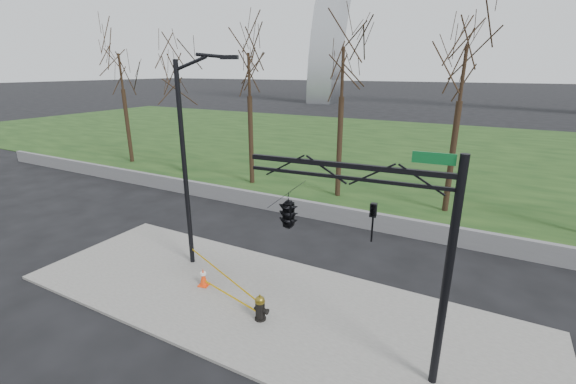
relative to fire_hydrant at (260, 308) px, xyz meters
The scene contains 10 objects.
ground 1.11m from the fire_hydrant, 117.34° to the left, with size 500.00×500.00×0.00m, color black.
sidewalk 1.09m from the fire_hydrant, 117.34° to the left, with size 18.00×6.00×0.10m, color slate.
grass_strip 30.88m from the fire_hydrant, 90.84° to the left, with size 120.00×40.00×0.06m, color black.
guardrail 8.89m from the fire_hydrant, 92.92° to the left, with size 60.00×0.30×0.90m, color #59595B.
tree_row 13.82m from the fire_hydrant, 100.76° to the left, with size 42.01×4.00×9.76m.
fire_hydrant is the anchor object (origin of this frame).
traffic_cone 2.99m from the fire_hydrant, 166.39° to the left, with size 0.42×0.42×0.69m.
street_light 6.31m from the fire_hydrant, 155.43° to the left, with size 2.33×0.84×8.21m.
traffic_signal_mast 4.14m from the fire_hydrant, ahead, with size 5.09×2.52×6.00m.
caution_tape 2.09m from the fire_hydrant, 159.72° to the left, with size 4.51×1.91×0.45m.
Camera 1 is at (6.06, -9.47, 7.67)m, focal length 23.71 mm.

